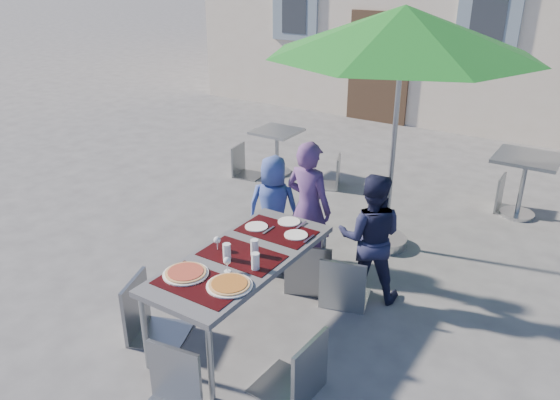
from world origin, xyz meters
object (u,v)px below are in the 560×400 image
Objects in this scene: cafe_table_1 at (525,173)px; child_1 at (308,208)px; patio_umbrella at (403,32)px; chair_5 at (163,349)px; bg_chair_r_0 at (332,153)px; chair_3 at (143,274)px; child_2 at (370,238)px; chair_4 at (299,329)px; pizza_near_right at (229,285)px; chair_0 at (270,220)px; chair_2 at (346,252)px; chair_1 at (311,236)px; bg_chair_l_1 at (511,174)px; cafe_table_0 at (277,145)px; child_0 at (273,207)px; bg_chair_l_0 at (243,143)px; pizza_near_left at (186,273)px; dining_table at (242,261)px.

child_1 is at bearing -121.55° from cafe_table_1.
child_1 is 0.51× the size of patio_umbrella.
chair_5 reaches higher than bg_chair_r_0.
bg_chair_r_0 is at bearing 94.06° from chair_3.
chair_4 is at bearing 73.35° from child_2.
chair_0 reaches higher than pizza_near_right.
chair_2 reaches higher than cafe_table_1.
chair_1 is 1.64m from chair_3.
chair_1 reaches higher than chair_0.
bg_chair_l_1 is at bearing 75.28° from chair_2.
chair_3 is at bearing -173.75° from pizza_near_right.
chair_1 is at bearing -51.15° from cafe_table_0.
child_1 is 1.45× the size of chair_5.
chair_5 is at bearing 54.38° from child_2.
patio_umbrella is at bearing -159.32° from child_0.
child_0 reaches higher than bg_chair_l_1.
chair_5 is at bearing -36.61° from chair_3.
bg_chair_l_0 is at bearing 114.30° from chair_3.
chair_2 is 0.35× the size of patio_umbrella.
chair_4 is at bearing -49.80° from chair_0.
bg_chair_l_1 is (3.75, 0.84, -0.00)m from bg_chair_l_0.
cafe_table_1 reaches higher than pizza_near_left.
chair_4 reaches higher than cafe_table_1.
bg_chair_r_0 reaches higher than pizza_near_right.
pizza_near_right is 0.66m from chair_4.
dining_table is at bearing -126.52° from chair_2.
pizza_near_right is 0.31× the size of child_0.
pizza_near_right is 0.41× the size of bg_chair_l_1.
chair_1 is 1.17× the size of bg_chair_l_0.
child_1 is 0.77m from chair_2.
chair_2 is at bearing 101.09° from chair_4.
chair_5 is at bearing -60.00° from bg_chair_l_0.
child_1 is 1.61× the size of bg_chair_l_1.
pizza_near_left reaches higher than dining_table.
bg_chair_r_0 is at bearing 120.22° from chair_2.
chair_3 is 1.01× the size of chair_4.
child_0 is at bearing -129.10° from cafe_table_1.
chair_1 is 1.17× the size of bg_chair_r_0.
dining_table is 1.78× the size of chair_4.
patio_umbrella is 2.77m from cafe_table_1.
pizza_near_right is 0.28× the size of child_2.
chair_1 is 1.28× the size of cafe_table_1.
patio_umbrella reaches higher than cafe_table_1.
child_2 is at bearing 71.74° from pizza_near_right.
cafe_table_1 is (1.14, 1.73, -1.84)m from patio_umbrella.
child_0 is 1.83m from chair_3.
patio_umbrella reaches higher than pizza_near_right.
child_2 is 1.45× the size of bg_chair_l_1.
child_2 is 1.56m from chair_4.
pizza_near_left is 0.26× the size of child_1.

